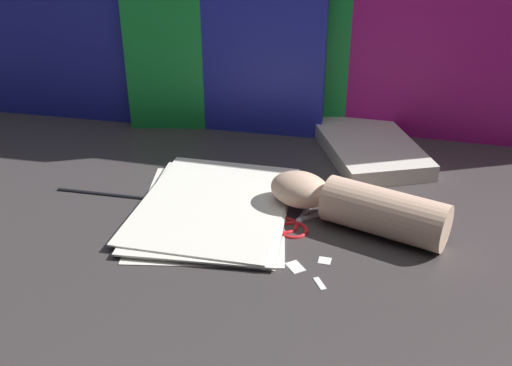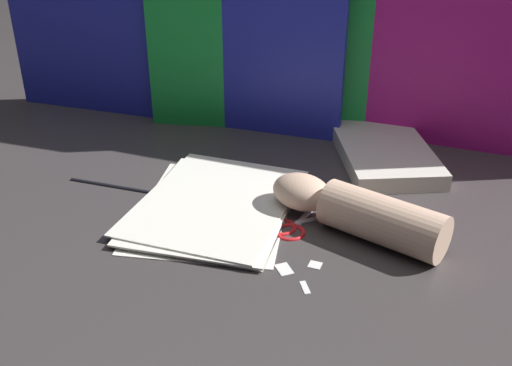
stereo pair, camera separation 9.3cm
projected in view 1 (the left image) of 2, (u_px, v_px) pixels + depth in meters
ground_plane at (254, 209)px, 0.98m from camera, size 6.00×6.00×0.00m
backdrop_panel_left at (139, 3)px, 1.19m from camera, size 0.75×0.08×0.51m
backdrop_panel_center at (264, 1)px, 1.16m from camera, size 0.56×0.07×0.53m
backdrop_panel_right at (417, 2)px, 1.12m from camera, size 0.75×0.12×0.54m
paper_stack at (214, 208)px, 0.97m from camera, size 0.26×0.33×0.01m
book_closed at (368, 146)px, 1.16m from camera, size 0.24×0.31×0.03m
scissors at (298, 220)px, 0.94m from camera, size 0.14×0.15×0.01m
hand_forearm at (358, 205)px, 0.92m from camera, size 0.29×0.18×0.07m
paper_scrap_near at (239, 256)px, 0.86m from camera, size 0.03×0.02×0.00m
paper_scrap_mid at (295, 267)px, 0.83m from camera, size 0.03×0.03×0.00m
paper_scrap_far at (320, 283)px, 0.80m from camera, size 0.02×0.03×0.00m
paper_scrap_side at (325, 260)px, 0.85m from camera, size 0.02×0.02×0.00m
pen at (101, 192)px, 1.02m from camera, size 0.16×0.02×0.01m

